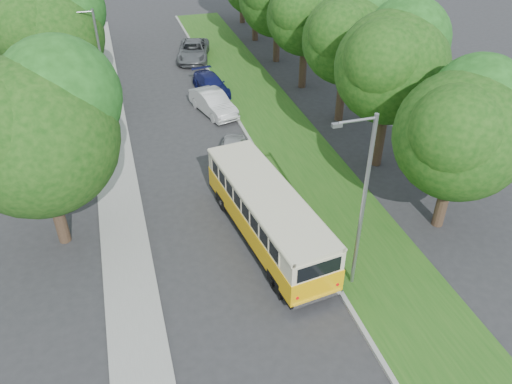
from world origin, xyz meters
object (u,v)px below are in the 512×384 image
object	(u,v)px
vintage_bus	(267,216)
car_blue	(211,84)
lamppost_near	(362,201)
car_silver	(232,154)
lamppost_far	(100,64)
car_white	(213,103)
car_grey	(193,51)

from	to	relation	value
vintage_bus	car_blue	distance (m)	17.72
lamppost_near	car_silver	bearing A→B (deg)	102.03
lamppost_near	lamppost_far	size ratio (longest dim) A/B	1.07
lamppost_near	car_white	xyz separation A→B (m)	(-1.90, 17.94, -3.60)
lamppost_near	car_blue	world-z (taller)	lamppost_near
lamppost_near	car_white	bearing A→B (deg)	96.06
car_silver	car_grey	size ratio (longest dim) A/B	0.71
vintage_bus	car_grey	world-z (taller)	vintage_bus
lamppost_near	car_silver	distance (m)	11.82
vintage_bus	car_grey	distance (m)	25.19
car_white	car_blue	size ratio (longest dim) A/B	1.03
car_blue	car_grey	bearing A→B (deg)	81.77
lamppost_near	car_grey	distance (m)	29.20
vintage_bus	car_white	bearing A→B (deg)	80.52
car_grey	vintage_bus	bearing A→B (deg)	-77.98
lamppost_far	vintage_bus	size ratio (longest dim) A/B	0.78
lamppost_near	vintage_bus	distance (m)	5.42
lamppost_near	car_blue	distance (m)	21.82
lamppost_near	car_blue	bearing A→B (deg)	93.43
car_white	lamppost_near	bearing A→B (deg)	-99.06
car_white	car_blue	xyz separation A→B (m)	(0.62, 3.52, -0.11)
car_silver	lamppost_near	bearing A→B (deg)	-58.39
car_silver	car_grey	world-z (taller)	car_grey
lamppost_far	car_blue	distance (m)	8.88
car_grey	lamppost_near	bearing A→B (deg)	-72.65
vintage_bus	car_silver	size ratio (longest dim) A/B	2.45
lamppost_near	car_white	distance (m)	18.40
lamppost_far	car_white	world-z (taller)	lamppost_far
car_silver	car_blue	xyz separation A→B (m)	(1.05, 10.48, -0.01)
car_silver	car_white	world-z (taller)	car_white
vintage_bus	car_silver	xyz separation A→B (m)	(0.16, 7.18, -0.76)
car_blue	car_grey	world-z (taller)	car_grey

